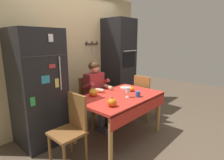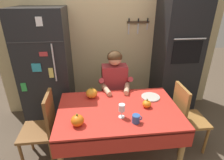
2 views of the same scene
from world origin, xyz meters
name	(u,v)px [view 1 (image 1 of 2)]	position (x,y,z in m)	size (l,w,h in m)	color
ground_plane	(123,138)	(0.00, 0.00, 0.00)	(10.00, 10.00, 0.00)	brown
back_wall_assembly	(74,56)	(0.05, 1.35, 1.30)	(3.70, 0.13, 2.60)	#D1B784
refrigerator	(38,88)	(-0.95, 0.96, 0.90)	(0.68, 0.71, 1.80)	black
wall_oven	(119,65)	(1.05, 1.00, 1.05)	(0.60, 0.64, 2.10)	black
dining_table	(120,101)	(0.00, 0.08, 0.66)	(1.40, 0.90, 0.74)	tan
chair_behind_person	(90,98)	(0.03, 0.87, 0.51)	(0.40, 0.40, 0.93)	brown
seated_person	(97,89)	(0.03, 0.68, 0.74)	(0.47, 0.55, 1.25)	#38384C
chair_right_side	(144,95)	(0.90, 0.18, 0.51)	(0.40, 0.40, 0.93)	#9E6B33
chair_left_side	(72,126)	(-0.90, 0.17, 0.51)	(0.40, 0.40, 0.93)	brown
coffee_mug	(138,94)	(0.14, -0.17, 0.78)	(0.11, 0.08, 0.09)	#2D569E
wine_glass	(128,91)	(0.01, -0.06, 0.85)	(0.07, 0.07, 0.16)	white
pumpkin_large	(94,92)	(-0.30, 0.39, 0.80)	(0.15, 0.15, 0.14)	orange
pumpkin_medium	(132,89)	(0.33, 0.10, 0.78)	(0.10, 0.10, 0.11)	orange
pumpkin_small	(112,102)	(-0.45, -0.15, 0.80)	(0.13, 0.13, 0.14)	orange
serving_tray	(126,88)	(0.45, 0.30, 0.75)	(0.24, 0.24, 0.02)	#B7B2A8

